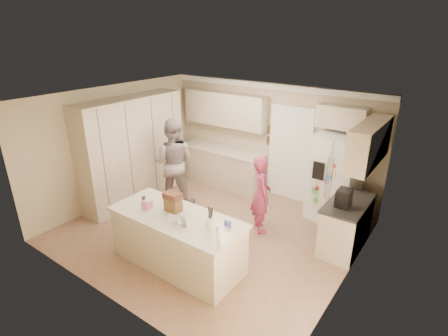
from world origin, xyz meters
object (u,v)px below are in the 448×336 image
Objects in this scene: teen_girl at (261,194)px; island_base at (178,241)px; teen_boy at (173,162)px; dollhouse_body at (173,205)px; refrigerator at (334,179)px; coffee_maker at (344,198)px; tissue_box at (147,205)px; utensil_crock at (210,223)px.

island_base is at bearing 116.49° from teen_girl.
teen_girl is (2.15, 0.11, -0.20)m from teen_boy.
teen_boy is (-1.45, 1.53, -0.06)m from dollhouse_body.
teen_boy is at bearing -149.63° from refrigerator.
teen_girl is (0.55, 1.74, 0.33)m from island_base.
coffee_maker is 2.87m from island_base.
tissue_box is at bearing 94.56° from teen_boy.
utensil_crock is at bearing -127.12° from coffee_maker.
utensil_crock reaches higher than island_base.
island_base is at bearing 10.30° from tissue_box.
coffee_maker reaches higher than dollhouse_body.
refrigerator reaches higher than island_base.
utensil_crock is (-0.89, -2.91, 0.10)m from refrigerator.
island_base is at bearing 107.77° from teen_boy.
refrigerator is at bearing 176.33° from teen_boy.
refrigerator is 0.92× the size of teen_boy.
teen_boy reaches higher than island_base.
coffee_maker is 1.53m from teen_girl.
coffee_maker is at bearing 157.56° from teen_boy.
refrigerator reaches higher than tissue_box.
coffee_maker is at bearing -56.83° from refrigerator.
island_base is 0.79m from tissue_box.
teen_boy reaches higher than utensil_crock.
refrigerator is 0.82× the size of island_base.
refrigerator is at bearing 115.78° from coffee_maker.
teen_boy reaches higher than tissue_box.
teen_girl is at bearing -173.96° from coffee_maker.
dollhouse_body is (-0.15, 0.10, 0.60)m from island_base.
refrigerator is 3.71m from tissue_box.
refrigerator is 3.41m from teen_boy.
island_base is 0.86m from utensil_crock.
island_base is 14.67× the size of utensil_crock.
utensil_crock is at bearing 4.40° from island_base.
utensil_crock is at bearing -99.56° from refrigerator.
tissue_box is 2.02m from teen_boy.
dollhouse_body is at bearing -140.71° from coffee_maker.
utensil_crock is 2.75m from teen_boy.
refrigerator is 12.86× the size of tissue_box.
tissue_box is 0.45m from dollhouse_body.
dollhouse_body is (0.40, 0.20, 0.04)m from tissue_box.
coffee_maker is at bearing -129.81° from teen_girl.
teen_girl is at bearing 156.28° from teen_boy.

